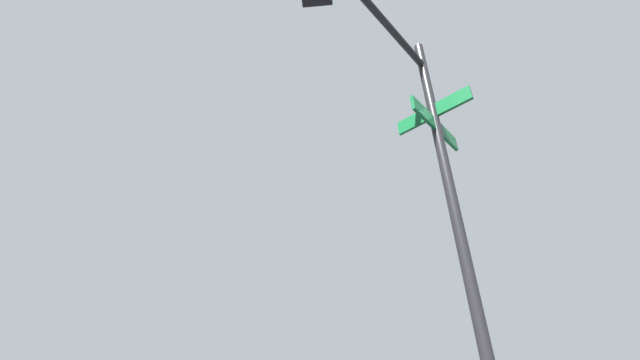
{
  "coord_description": "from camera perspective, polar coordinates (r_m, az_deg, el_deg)",
  "views": [
    {
      "loc": [
        -6.33,
        -3.61,
        1.18
      ],
      "look_at": [
        -5.95,
        -7.55,
        3.61
      ],
      "focal_mm": 20.01,
      "sensor_mm": 36.0,
      "label": 1
    }
  ],
  "objects": [
    {
      "name": "traffic_signal_near",
      "position": [
        3.88,
        11.48,
        13.63
      ],
      "size": [
        1.9,
        2.35,
        5.54
      ],
      "color": "black",
      "rests_on": "ground_plane"
    }
  ]
}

